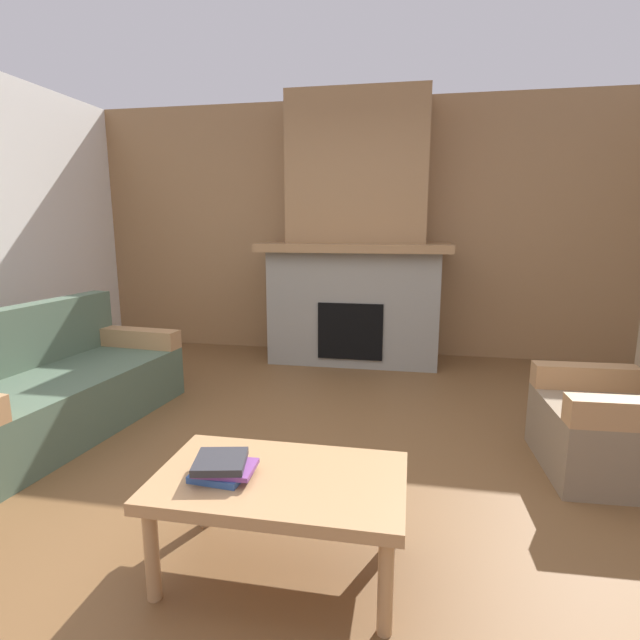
# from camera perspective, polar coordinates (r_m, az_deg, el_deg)

# --- Properties ---
(ground) EXTENTS (9.00, 9.00, 0.00)m
(ground) POSITION_cam_1_polar(r_m,az_deg,el_deg) (2.88, -2.43, -18.44)
(ground) COLOR brown
(wall_back_wood_panel) EXTENTS (6.00, 0.12, 2.70)m
(wall_back_wood_panel) POSITION_cam_1_polar(r_m,az_deg,el_deg) (5.47, 4.67, 10.37)
(wall_back_wood_panel) COLOR #997047
(wall_back_wood_panel) RESTS_ON ground
(fireplace) EXTENTS (1.90, 0.82, 2.70)m
(fireplace) POSITION_cam_1_polar(r_m,az_deg,el_deg) (5.10, 4.19, 8.22)
(fireplace) COLOR gray
(fireplace) RESTS_ON ground
(couch) EXTENTS (1.01, 1.87, 0.85)m
(couch) POSITION_cam_1_polar(r_m,az_deg,el_deg) (3.93, -28.69, -7.06)
(couch) COLOR #4C604C
(couch) RESTS_ON ground
(armchair) EXTENTS (0.79, 0.79, 0.85)m
(armchair) POSITION_cam_1_polar(r_m,az_deg,el_deg) (3.35, 31.90, -10.26)
(armchair) COLOR #847056
(armchair) RESTS_ON ground
(coffee_table) EXTENTS (1.00, 0.60, 0.43)m
(coffee_table) POSITION_cam_1_polar(r_m,az_deg,el_deg) (2.09, -4.67, -18.90)
(coffee_table) COLOR tan
(coffee_table) RESTS_ON ground
(book_stack_near_edge) EXTENTS (0.26, 0.24, 0.08)m
(book_stack_near_edge) POSITION_cam_1_polar(r_m,az_deg,el_deg) (2.07, -11.38, -16.45)
(book_stack_near_edge) COLOR #335699
(book_stack_near_edge) RESTS_ON coffee_table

